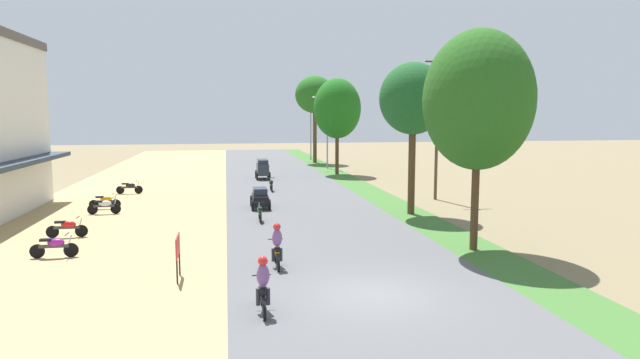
% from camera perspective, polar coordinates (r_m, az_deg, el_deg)
% --- Properties ---
extents(ground_plane, '(180.00, 180.00, 0.00)m').
position_cam_1_polar(ground_plane, '(17.39, 5.69, -12.07)').
color(ground_plane, '#7A6B4C').
extents(road_strip, '(9.00, 140.00, 0.08)m').
position_cam_1_polar(road_strip, '(17.38, 5.69, -11.95)').
color(road_strip, '#565659').
rests_on(road_strip, ground).
extents(dirt_shoulder, '(12.00, 140.00, 0.06)m').
position_cam_1_polar(dirt_shoulder, '(17.86, -29.76, -12.35)').
color(dirt_shoulder, tan).
rests_on(dirt_shoulder, ground).
extents(median_strip, '(2.40, 140.00, 0.06)m').
position_cam_1_polar(median_strip, '(19.63, 22.22, -10.25)').
color(median_strip, '#3D6B2D').
rests_on(median_strip, ground).
extents(parked_motorbike_nearest, '(1.80, 0.54, 0.94)m').
position_cam_1_polar(parked_motorbike_nearest, '(23.74, -25.97, -6.20)').
color(parked_motorbike_nearest, black).
rests_on(parked_motorbike_nearest, dirt_shoulder).
extents(parked_motorbike_second, '(1.80, 0.54, 0.94)m').
position_cam_1_polar(parked_motorbike_second, '(27.32, -24.88, -4.50)').
color(parked_motorbike_second, black).
rests_on(parked_motorbike_second, dirt_shoulder).
extents(parked_motorbike_third, '(1.80, 0.54, 0.94)m').
position_cam_1_polar(parked_motorbike_third, '(32.82, -21.59, -2.53)').
color(parked_motorbike_third, black).
rests_on(parked_motorbike_third, dirt_shoulder).
extents(parked_motorbike_fourth, '(1.80, 0.54, 0.94)m').
position_cam_1_polar(parked_motorbike_fourth, '(34.58, -21.52, -2.07)').
color(parked_motorbike_fourth, black).
rests_on(parked_motorbike_fourth, dirt_shoulder).
extents(parked_motorbike_fifth, '(1.80, 0.54, 0.94)m').
position_cam_1_polar(parked_motorbike_fifth, '(40.53, -19.26, -0.73)').
color(parked_motorbike_fifth, black).
rests_on(parked_motorbike_fifth, dirt_shoulder).
extents(street_signboard, '(0.06, 1.30, 1.50)m').
position_cam_1_polar(street_signboard, '(19.15, -14.64, -7.04)').
color(street_signboard, '#262628').
rests_on(street_signboard, dirt_shoulder).
extents(median_tree_nearest, '(4.43, 4.43, 8.95)m').
position_cam_1_polar(median_tree_nearest, '(22.96, 16.21, 7.95)').
color(median_tree_nearest, '#4C351E').
rests_on(median_tree_nearest, median_strip).
extents(median_tree_second, '(3.72, 3.72, 8.40)m').
position_cam_1_polar(median_tree_second, '(30.66, 9.70, 8.24)').
color(median_tree_second, '#4C351E').
rests_on(median_tree_second, median_strip).
extents(median_tree_third, '(4.38, 4.38, 8.85)m').
position_cam_1_polar(median_tree_third, '(50.68, 1.81, 7.41)').
color(median_tree_third, '#4C351E').
rests_on(median_tree_third, median_strip).
extents(median_tree_fourth, '(4.49, 4.49, 9.89)m').
position_cam_1_polar(median_tree_fourth, '(62.79, -0.54, 8.81)').
color(median_tree_fourth, '#4C351E').
rests_on(median_tree_fourth, median_strip).
extents(streetlamp_near, '(3.16, 0.20, 7.49)m').
position_cam_1_polar(streetlamp_near, '(55.92, 0.77, 5.58)').
color(streetlamp_near, gray).
rests_on(streetlamp_near, median_strip).
extents(streetlamp_mid, '(3.16, 0.20, 7.40)m').
position_cam_1_polar(streetlamp_mid, '(66.78, -0.97, 5.75)').
color(streetlamp_mid, gray).
rests_on(streetlamp_mid, median_strip).
extents(utility_pole_near, '(1.80, 0.20, 9.49)m').
position_cam_1_polar(utility_pole_near, '(36.59, 12.13, 5.61)').
color(utility_pole_near, brown).
rests_on(utility_pole_near, ground).
extents(car_sedan_black, '(1.10, 2.26, 1.19)m').
position_cam_1_polar(car_sedan_black, '(32.58, -6.28, -1.82)').
color(car_sedan_black, black).
rests_on(car_sedan_black, road_strip).
extents(car_van_charcoal, '(1.19, 2.41, 1.67)m').
position_cam_1_polar(car_van_charcoal, '(47.13, -6.02, 1.20)').
color(car_van_charcoal, '#282D33').
rests_on(car_van_charcoal, road_strip).
extents(motorbike_foreground_rider, '(0.54, 1.80, 1.66)m').
position_cam_1_polar(motorbike_foreground_rider, '(15.60, -5.99, -11.00)').
color(motorbike_foreground_rider, black).
rests_on(motorbike_foreground_rider, road_strip).
extents(motorbike_ahead_second, '(0.54, 1.80, 1.66)m').
position_cam_1_polar(motorbike_ahead_second, '(19.99, -4.53, -6.99)').
color(motorbike_ahead_second, black).
rests_on(motorbike_ahead_second, road_strip).
extents(motorbike_ahead_third, '(0.54, 1.80, 0.94)m').
position_cam_1_polar(motorbike_ahead_third, '(28.61, -6.30, -3.37)').
color(motorbike_ahead_third, black).
rests_on(motorbike_ahead_third, road_strip).
extents(motorbike_ahead_fourth, '(0.54, 1.80, 0.94)m').
position_cam_1_polar(motorbike_ahead_fourth, '(39.75, -5.12, -0.48)').
color(motorbike_ahead_fourth, black).
rests_on(motorbike_ahead_fourth, road_strip).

